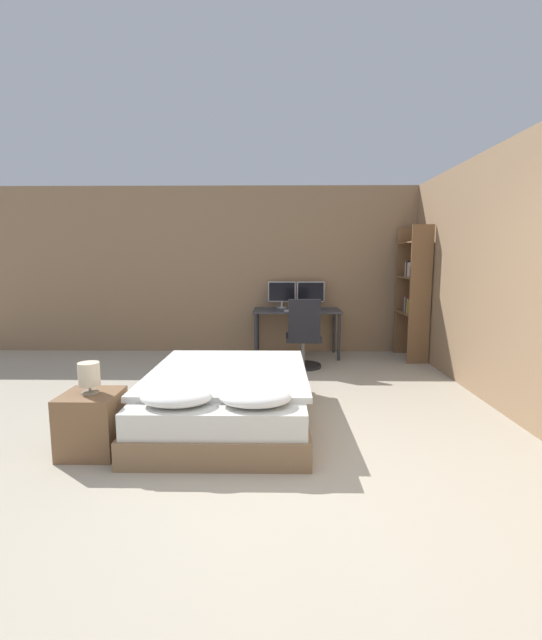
{
  "coord_description": "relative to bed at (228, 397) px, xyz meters",
  "views": [
    {
      "loc": [
        -0.08,
        -2.65,
        1.53
      ],
      "look_at": [
        -0.16,
        2.84,
        0.75
      ],
      "focal_mm": 24.0,
      "sensor_mm": 36.0,
      "label": 1
    }
  ],
  "objects": [
    {
      "name": "ground_plane",
      "position": [
        0.54,
        -1.24,
        -0.24
      ],
      "size": [
        20.0,
        20.0,
        0.0
      ],
      "primitive_type": "plane",
      "color": "#B2A893"
    },
    {
      "name": "wall_back",
      "position": [
        0.54,
        3.19,
        1.11
      ],
      "size": [
        12.0,
        0.06,
        2.7
      ],
      "color": "#8E7051",
      "rests_on": "ground_plane"
    },
    {
      "name": "wall_side_right",
      "position": [
        2.75,
        0.26,
        1.11
      ],
      "size": [
        0.06,
        12.0,
        2.7
      ],
      "color": "#8E7051",
      "rests_on": "ground_plane"
    },
    {
      "name": "bed",
      "position": [
        0.0,
        0.0,
        0.0
      ],
      "size": [
        1.49,
        2.04,
        0.55
      ],
      "color": "#846647",
      "rests_on": "ground_plane"
    },
    {
      "name": "nightstand",
      "position": [
        -1.0,
        -0.67,
        0.0
      ],
      "size": [
        0.44,
        0.43,
        0.49
      ],
      "color": "brown",
      "rests_on": "ground_plane"
    },
    {
      "name": "bedside_lamp",
      "position": [
        -1.0,
        -0.67,
        0.4
      ],
      "size": [
        0.16,
        0.16,
        0.25
      ],
      "color": "gray",
      "rests_on": "nightstand"
    },
    {
      "name": "desk",
      "position": [
        0.78,
        2.78,
        0.41
      ],
      "size": [
        1.36,
        0.67,
        0.75
      ],
      "color": "#38383D",
      "rests_on": "ground_plane"
    },
    {
      "name": "monitor_left",
      "position": [
        0.54,
        3.02,
        0.75
      ],
      "size": [
        0.44,
        0.16,
        0.43
      ],
      "color": "#B7B7BC",
      "rests_on": "desk"
    },
    {
      "name": "monitor_right",
      "position": [
        1.01,
        3.02,
        0.75
      ],
      "size": [
        0.44,
        0.16,
        0.43
      ],
      "color": "#B7B7BC",
      "rests_on": "desk"
    },
    {
      "name": "keyboard",
      "position": [
        0.78,
        2.56,
        0.52
      ],
      "size": [
        0.41,
        0.13,
        0.02
      ],
      "color": "#B7B7BC",
      "rests_on": "desk"
    },
    {
      "name": "computer_mouse",
      "position": [
        1.07,
        2.56,
        0.52
      ],
      "size": [
        0.07,
        0.05,
        0.04
      ],
      "color": "#B7B7BC",
      "rests_on": "desk"
    },
    {
      "name": "office_chair",
      "position": [
        0.84,
        2.03,
        0.16
      ],
      "size": [
        0.52,
        0.52,
        1.0
      ],
      "color": "black",
      "rests_on": "ground_plane"
    },
    {
      "name": "bookshelf",
      "position": [
        2.55,
        2.61,
        0.86
      ],
      "size": [
        0.31,
        0.75,
        2.02
      ],
      "color": "brown",
      "rests_on": "ground_plane"
    }
  ]
}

